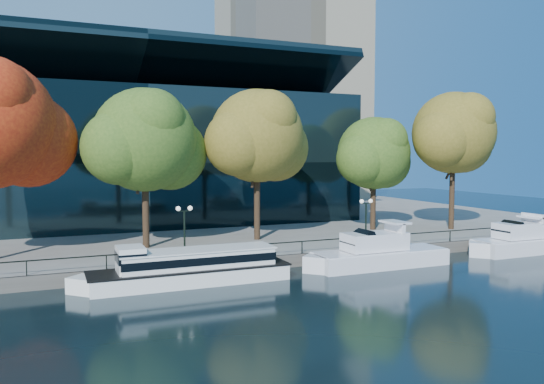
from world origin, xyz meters
name	(u,v)px	position (x,y,z in m)	size (l,w,h in m)	color
ground	(259,280)	(0.00, 0.00, 0.00)	(160.00, 160.00, 0.00)	black
promenade	(159,217)	(0.00, 36.38, 0.50)	(90.00, 67.08, 1.00)	slate
railing	(243,246)	(0.00, 3.25, 1.94)	(88.20, 0.08, 0.99)	black
convention_building	(132,158)	(-4.00, 31.79, 8.51)	(50.00, 24.57, 21.43)	black
office_tower	(290,22)	(28.00, 55.00, 33.02)	(22.50, 22.50, 65.90)	tan
tour_boat	(186,267)	(-5.00, 0.91, 1.21)	(14.97, 3.34, 2.84)	white
cruiser_near	(375,253)	(10.04, 0.44, 1.11)	(12.31, 3.17, 3.57)	white
cruiser_far	(519,241)	(25.27, 0.35, 1.12)	(10.83, 3.00, 3.54)	white
tree_2	(147,142)	(-5.84, 10.71, 9.90)	(10.84, 8.89, 13.43)	black
tree_3	(259,138)	(4.41, 11.06, 10.40)	(10.70, 8.77, 13.86)	black
tree_4	(375,155)	(18.03, 12.44, 8.85)	(9.46, 7.76, 11.81)	black
tree_5	(455,135)	(25.97, 9.55, 10.96)	(10.71, 8.78, 14.44)	black
lamp_1	(184,220)	(-4.22, 4.50, 3.98)	(1.26, 0.36, 4.03)	black
lamp_2	(366,211)	(11.80, 4.50, 3.98)	(1.26, 0.36, 4.03)	black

